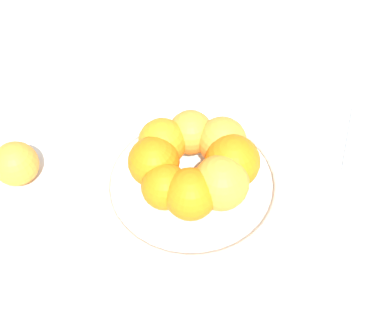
{
  "coord_description": "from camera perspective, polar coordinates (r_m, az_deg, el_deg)",
  "views": [
    {
      "loc": [
        0.45,
        0.12,
        0.69
      ],
      "look_at": [
        0.0,
        0.0,
        0.07
      ],
      "focal_mm": 50.0,
      "sensor_mm": 36.0,
      "label": 1
    }
  ],
  "objects": [
    {
      "name": "orange_pile",
      "position": [
        0.77,
        0.34,
        -0.07
      ],
      "size": [
        0.18,
        0.19,
        0.08
      ],
      "color": "orange",
      "rests_on": "fruit_bowl"
    },
    {
      "name": "fruit_bowl",
      "position": [
        0.82,
        0.0,
        -2.26
      ],
      "size": [
        0.29,
        0.29,
        0.03
      ],
      "color": "silver",
      "rests_on": "ground_plane"
    },
    {
      "name": "stray_orange",
      "position": [
        0.86,
        -18.26,
        -0.12
      ],
      "size": [
        0.07,
        0.07,
        0.07
      ],
      "primitive_type": "sphere",
      "color": "orange",
      "rests_on": "ground_plane"
    },
    {
      "name": "ground_plane",
      "position": [
        0.83,
        0.0,
        -2.92
      ],
      "size": [
        4.0,
        4.0,
        0.0
      ],
      "primitive_type": "plane",
      "color": "beige"
    }
  ]
}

